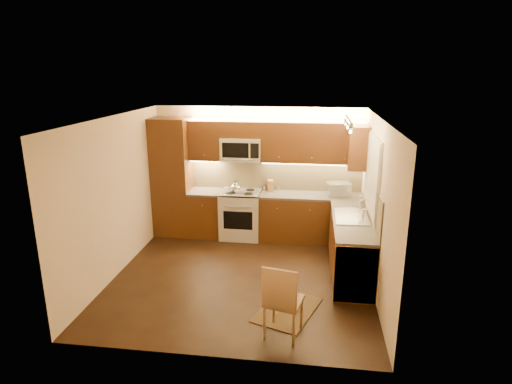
# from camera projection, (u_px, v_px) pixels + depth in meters

# --- Properties ---
(floor) EXTENTS (4.00, 4.00, 0.01)m
(floor) POSITION_uv_depth(u_px,v_px,m) (242.00, 276.00, 6.83)
(floor) COLOR black
(floor) RESTS_ON ground
(ceiling) EXTENTS (4.00, 4.00, 0.01)m
(ceiling) POSITION_uv_depth(u_px,v_px,m) (241.00, 118.00, 6.14)
(ceiling) COLOR beige
(ceiling) RESTS_ON ground
(wall_back) EXTENTS (4.00, 0.01, 2.50)m
(wall_back) POSITION_uv_depth(u_px,v_px,m) (258.00, 171.00, 8.39)
(wall_back) COLOR beige
(wall_back) RESTS_ON ground
(wall_front) EXTENTS (4.00, 0.01, 2.50)m
(wall_front) POSITION_uv_depth(u_px,v_px,m) (210.00, 257.00, 4.58)
(wall_front) COLOR beige
(wall_front) RESTS_ON ground
(wall_left) EXTENTS (0.01, 4.00, 2.50)m
(wall_left) POSITION_uv_depth(u_px,v_px,m) (116.00, 197.00, 6.74)
(wall_left) COLOR beige
(wall_left) RESTS_ON ground
(wall_right) EXTENTS (0.01, 4.00, 2.50)m
(wall_right) POSITION_uv_depth(u_px,v_px,m) (377.00, 207.00, 6.23)
(wall_right) COLOR beige
(wall_right) RESTS_ON ground
(pantry) EXTENTS (0.70, 0.60, 2.30)m
(pantry) POSITION_uv_depth(u_px,v_px,m) (172.00, 177.00, 8.34)
(pantry) COLOR #4C2B10
(pantry) RESTS_ON floor
(base_cab_back_left) EXTENTS (0.62, 0.60, 0.86)m
(base_cab_back_left) POSITION_uv_depth(u_px,v_px,m) (207.00, 214.00, 8.45)
(base_cab_back_left) COLOR #4C2B10
(base_cab_back_left) RESTS_ON floor
(counter_back_left) EXTENTS (0.62, 0.60, 0.04)m
(counter_back_left) POSITION_uv_depth(u_px,v_px,m) (206.00, 192.00, 8.33)
(counter_back_left) COLOR #3C3936
(counter_back_left) RESTS_ON base_cab_back_left
(base_cab_back_right) EXTENTS (1.92, 0.60, 0.86)m
(base_cab_back_right) POSITION_uv_depth(u_px,v_px,m) (310.00, 218.00, 8.19)
(base_cab_back_right) COLOR #4C2B10
(base_cab_back_right) RESTS_ON floor
(counter_back_right) EXTENTS (1.92, 0.60, 0.04)m
(counter_back_right) POSITION_uv_depth(u_px,v_px,m) (311.00, 196.00, 8.07)
(counter_back_right) COLOR #3C3936
(counter_back_right) RESTS_ON base_cab_back_right
(base_cab_right) EXTENTS (0.60, 2.00, 0.86)m
(base_cab_right) POSITION_uv_depth(u_px,v_px,m) (350.00, 247.00, 6.87)
(base_cab_right) COLOR #4C2B10
(base_cab_right) RESTS_ON floor
(counter_right) EXTENTS (0.60, 2.00, 0.04)m
(counter_right) POSITION_uv_depth(u_px,v_px,m) (352.00, 221.00, 6.75)
(counter_right) COLOR #3C3936
(counter_right) RESTS_ON base_cab_right
(dishwasher) EXTENTS (0.58, 0.60, 0.84)m
(dishwasher) POSITION_uv_depth(u_px,v_px,m) (354.00, 266.00, 6.20)
(dishwasher) COLOR silver
(dishwasher) RESTS_ON floor
(backsplash_back) EXTENTS (3.30, 0.02, 0.60)m
(backsplash_back) POSITION_uv_depth(u_px,v_px,m) (276.00, 175.00, 8.35)
(backsplash_back) COLOR tan
(backsplash_back) RESTS_ON wall_back
(backsplash_right) EXTENTS (0.02, 2.00, 0.60)m
(backsplash_right) POSITION_uv_depth(u_px,v_px,m) (373.00, 202.00, 6.62)
(backsplash_right) COLOR tan
(backsplash_right) RESTS_ON wall_right
(upper_cab_back_left) EXTENTS (0.62, 0.35, 0.75)m
(upper_cab_back_left) POSITION_uv_depth(u_px,v_px,m) (206.00, 140.00, 8.17)
(upper_cab_back_left) COLOR #4C2B10
(upper_cab_back_left) RESTS_ON wall_back
(upper_cab_back_right) EXTENTS (1.92, 0.35, 0.75)m
(upper_cab_back_right) POSITION_uv_depth(u_px,v_px,m) (313.00, 142.00, 7.91)
(upper_cab_back_right) COLOR #4C2B10
(upper_cab_back_right) RESTS_ON wall_back
(upper_cab_bridge) EXTENTS (0.76, 0.35, 0.31)m
(upper_cab_bridge) POSITION_uv_depth(u_px,v_px,m) (241.00, 129.00, 8.02)
(upper_cab_bridge) COLOR #4C2B10
(upper_cab_bridge) RESTS_ON wall_back
(upper_cab_right_corner) EXTENTS (0.35, 0.50, 0.75)m
(upper_cab_right_corner) POSITION_uv_depth(u_px,v_px,m) (358.00, 147.00, 7.41)
(upper_cab_right_corner) COLOR #4C2B10
(upper_cab_right_corner) RESTS_ON wall_right
(stove) EXTENTS (0.76, 0.65, 0.92)m
(stove) POSITION_uv_depth(u_px,v_px,m) (241.00, 214.00, 8.33)
(stove) COLOR silver
(stove) RESTS_ON floor
(microwave) EXTENTS (0.76, 0.38, 0.44)m
(microwave) POSITION_uv_depth(u_px,v_px,m) (241.00, 149.00, 8.11)
(microwave) COLOR silver
(microwave) RESTS_ON wall_back
(window_frame) EXTENTS (0.03, 1.44, 1.24)m
(window_frame) POSITION_uv_depth(u_px,v_px,m) (373.00, 175.00, 6.65)
(window_frame) COLOR silver
(window_frame) RESTS_ON wall_right
(window_blinds) EXTENTS (0.02, 1.36, 1.16)m
(window_blinds) POSITION_uv_depth(u_px,v_px,m) (372.00, 175.00, 6.66)
(window_blinds) COLOR silver
(window_blinds) RESTS_ON wall_right
(sink) EXTENTS (0.52, 0.86, 0.15)m
(sink) POSITION_uv_depth(u_px,v_px,m) (352.00, 212.00, 6.86)
(sink) COLOR silver
(sink) RESTS_ON counter_right
(faucet) EXTENTS (0.20, 0.04, 0.30)m
(faucet) POSITION_uv_depth(u_px,v_px,m) (364.00, 208.00, 6.82)
(faucet) COLOR silver
(faucet) RESTS_ON counter_right
(track_light_bar) EXTENTS (0.04, 1.20, 0.03)m
(track_light_bar) POSITION_uv_depth(u_px,v_px,m) (348.00, 120.00, 6.33)
(track_light_bar) COLOR silver
(track_light_bar) RESTS_ON ceiling
(kettle) EXTENTS (0.24, 0.24, 0.23)m
(kettle) POSITION_uv_depth(u_px,v_px,m) (236.00, 186.00, 8.12)
(kettle) COLOR silver
(kettle) RESTS_ON stove
(toaster_oven) EXTENTS (0.49, 0.41, 0.25)m
(toaster_oven) POSITION_uv_depth(u_px,v_px,m) (338.00, 189.00, 7.97)
(toaster_oven) COLOR silver
(toaster_oven) RESTS_ON counter_back_right
(knife_block) EXTENTS (0.13, 0.17, 0.21)m
(knife_block) POSITION_uv_depth(u_px,v_px,m) (270.00, 186.00, 8.30)
(knife_block) COLOR olive
(knife_block) RESTS_ON counter_back_right
(spice_jar_a) EXTENTS (0.06, 0.06, 0.10)m
(spice_jar_a) POSITION_uv_depth(u_px,v_px,m) (278.00, 188.00, 8.36)
(spice_jar_a) COLOR silver
(spice_jar_a) RESTS_ON counter_back_right
(spice_jar_b) EXTENTS (0.05, 0.05, 0.09)m
(spice_jar_b) POSITION_uv_depth(u_px,v_px,m) (265.00, 188.00, 8.38)
(spice_jar_b) COLOR brown
(spice_jar_b) RESTS_ON counter_back_right
(spice_jar_c) EXTENTS (0.05, 0.05, 0.09)m
(spice_jar_c) POSITION_uv_depth(u_px,v_px,m) (265.00, 188.00, 8.35)
(spice_jar_c) COLOR silver
(spice_jar_c) RESTS_ON counter_back_right
(spice_jar_d) EXTENTS (0.05, 0.05, 0.09)m
(spice_jar_d) POSITION_uv_depth(u_px,v_px,m) (266.00, 188.00, 8.39)
(spice_jar_d) COLOR #A16530
(spice_jar_d) RESTS_ON counter_back_right
(soap_bottle) EXTENTS (0.11, 0.11, 0.21)m
(soap_bottle) POSITION_uv_depth(u_px,v_px,m) (362.00, 198.00, 7.51)
(soap_bottle) COLOR #B8B8BD
(soap_bottle) RESTS_ON counter_right
(rug) EXTENTS (0.97, 1.17, 0.01)m
(rug) POSITION_uv_depth(u_px,v_px,m) (288.00, 310.00, 5.87)
(rug) COLOR black
(rug) RESTS_ON floor
(dining_chair) EXTENTS (0.51, 0.51, 0.97)m
(dining_chair) POSITION_uv_depth(u_px,v_px,m) (284.00, 299.00, 5.21)
(dining_chair) COLOR olive
(dining_chair) RESTS_ON floor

